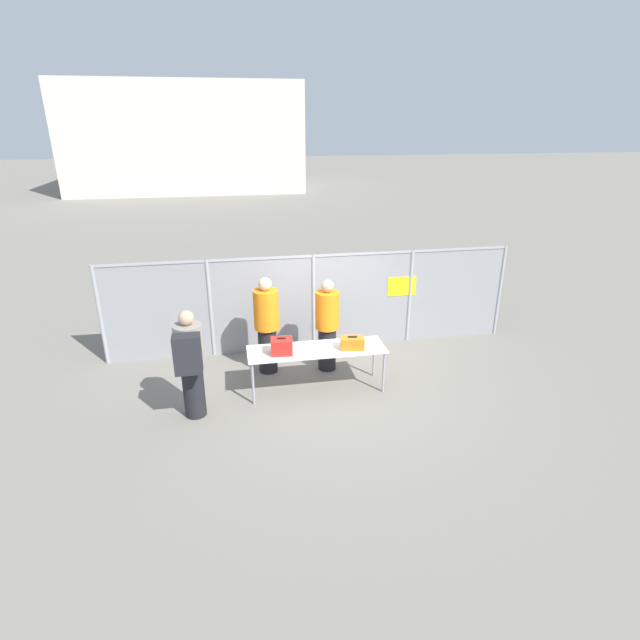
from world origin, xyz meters
TOP-DOWN VIEW (x-y plane):
  - ground_plane at (0.00, 0.00)m, footprint 120.00×120.00m
  - fence_section at (0.01, 1.71)m, footprint 8.13×0.07m
  - inspection_table at (-0.24, -0.00)m, footprint 2.33×0.71m
  - suitcase_red at (-0.84, -0.07)m, footprint 0.38×0.31m
  - suitcase_orange at (0.36, -0.10)m, footprint 0.43×0.30m
  - traveler_hooded at (-2.27, -0.52)m, footprint 0.44×0.68m
  - security_worker_near at (0.09, 0.73)m, footprint 0.43×0.43m
  - security_worker_far at (-1.01, 0.84)m, footprint 0.45×0.45m
  - utility_trailer at (1.03, 4.02)m, footprint 3.83×2.09m
  - distant_hangar at (-3.84, 28.98)m, footprint 14.54×8.86m

SIDE VIEW (x-z plane):
  - ground_plane at x=0.00m, z-range 0.00..0.00m
  - utility_trailer at x=1.03m, z-range 0.06..0.70m
  - inspection_table at x=-0.24m, z-range 0.33..1.11m
  - suitcase_orange at x=0.36m, z-range 0.76..0.99m
  - security_worker_near at x=0.09m, z-range 0.03..1.77m
  - suitcase_red at x=-0.84m, z-range 0.76..1.05m
  - security_worker_far at x=-1.01m, z-range 0.03..1.85m
  - traveler_hooded at x=-2.27m, z-range 0.09..1.86m
  - fence_section at x=0.01m, z-range 0.05..2.01m
  - distant_hangar at x=-3.84m, z-range 0.00..6.61m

